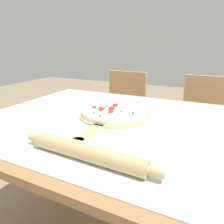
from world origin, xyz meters
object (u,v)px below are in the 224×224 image
Objects in this scene: rolling_pin at (86,153)px; chair_left at (123,111)px; chair_right at (204,123)px; pizza_peel at (113,116)px; pizza at (114,111)px.

rolling_pin is 0.55× the size of chair_left.
rolling_pin is at bearing -102.82° from chair_right.
pizza is at bearing 91.55° from pizza_peel.
pizza_peel is at bearing -88.45° from pizza.
pizza is (-0.00, 0.02, 0.02)m from pizza_peel.
chair_right is at bearing 3.68° from chair_left.
rolling_pin is 0.55× the size of chair_right.
pizza_peel is at bearing 103.40° from rolling_pin.
chair_left is (-0.29, 0.86, -0.27)m from pizza_peel.
rolling_pin reaches higher than pizza.
chair_left and chair_right have the same top height.
chair_right is (0.33, 1.25, -0.29)m from rolling_pin.
pizza_peel is 0.03m from pizza.
chair_left is (-0.29, 0.84, -0.29)m from pizza.
rolling_pin is 1.33m from chair_right.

